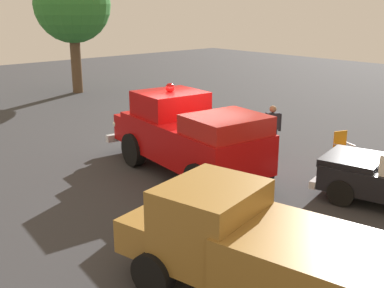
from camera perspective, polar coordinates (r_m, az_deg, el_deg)
ground_plane at (r=14.32m, az=0.51°, el=-3.31°), size 60.00×60.00×0.00m
vintage_fire_truck at (r=13.84m, az=-0.56°, el=1.18°), size 6.16×2.94×2.59m
parked_pickup at (r=8.05m, az=7.63°, el=-12.38°), size 5.07×2.81×1.90m
lawn_chair_near_truck at (r=10.99m, az=2.39°, el=-6.35°), size 0.69×0.69×1.02m
lawn_chair_by_car at (r=15.64m, az=17.70°, el=-0.11°), size 0.64×0.64×1.02m
spectator_seated at (r=11.07m, az=2.47°, el=-5.57°), size 0.62×0.65×1.29m
spectator_standing at (r=15.88m, az=9.67°, el=2.09°), size 0.43×0.61×1.68m
oak_tree_left at (r=27.65m, az=-14.30°, el=15.97°), size 4.19×4.19×6.97m
traffic_cone at (r=18.73m, az=-3.93°, el=2.43°), size 0.40×0.40×0.64m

